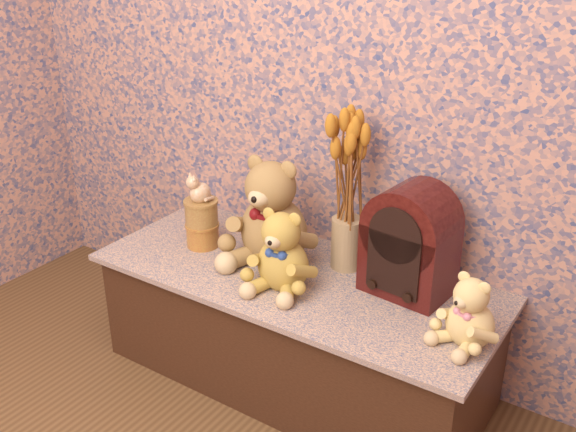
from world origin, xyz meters
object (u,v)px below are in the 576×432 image
teddy_large (274,206)px  ceramic_vase (347,243)px  teddy_medium (283,245)px  biscuit_tin_lower (203,235)px  cathedral_radio (411,240)px  cat_figurine (200,186)px  teddy_small (472,307)px

teddy_large → ceramic_vase: bearing=15.8°
teddy_medium → biscuit_tin_lower: bearing=162.4°
teddy_medium → ceramic_vase: 0.26m
cathedral_radio → biscuit_tin_lower: bearing=-165.5°
cathedral_radio → cat_figurine: bearing=-165.5°
teddy_small → cat_figurine: bearing=-160.4°
teddy_medium → teddy_small: 0.63m
teddy_large → cat_figurine: size_ratio=3.58×
teddy_large → teddy_small: teddy_large is taller
teddy_small → cathedral_radio: 0.33m
teddy_medium → biscuit_tin_lower: size_ratio=2.47×
teddy_medium → cathedral_radio: bearing=21.7°
teddy_large → ceramic_vase: teddy_large is taller
teddy_medium → ceramic_vase: (0.11, 0.23, -0.06)m
teddy_large → cathedral_radio: teddy_large is taller
teddy_small → ceramic_vase: teddy_small is taller
teddy_large → teddy_medium: size_ratio=1.39×
teddy_medium → cat_figurine: bearing=162.4°
biscuit_tin_lower → cat_figurine: cat_figurine is taller
teddy_small → cat_figurine: cat_figurine is taller
teddy_medium → ceramic_vase: size_ratio=1.62×
cathedral_radio → cat_figurine: (-0.77, -0.12, 0.05)m
teddy_medium → teddy_small: teddy_medium is taller
teddy_large → cathedral_radio: bearing=2.2°
teddy_large → ceramic_vase: (0.25, 0.09, -0.11)m
cathedral_radio → cat_figurine: size_ratio=3.23×
ceramic_vase → biscuit_tin_lower: ceramic_vase is taller
ceramic_vase → teddy_large: bearing=-159.9°
teddy_small → ceramic_vase: size_ratio=1.28×
teddy_medium → teddy_small: size_ratio=1.27×
ceramic_vase → cat_figurine: size_ratio=1.58×
cat_figurine → cathedral_radio: bearing=31.0°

